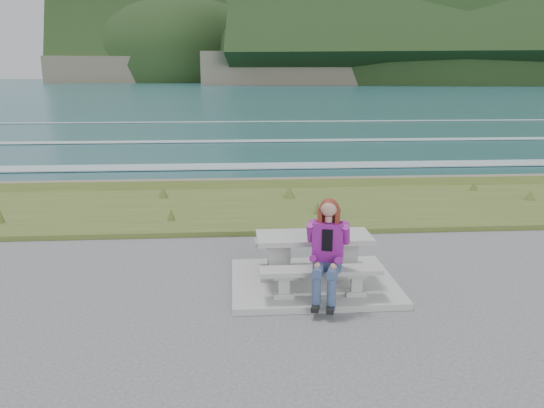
# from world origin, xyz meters

# --- Properties ---
(concrete_slab) EXTENTS (2.60, 2.10, 0.10)m
(concrete_slab) POSITION_xyz_m (0.00, 0.00, 0.05)
(concrete_slab) COLOR #B0B0AB
(concrete_slab) RESTS_ON ground
(picnic_table) EXTENTS (1.80, 0.75, 0.75)m
(picnic_table) POSITION_xyz_m (0.00, 0.00, 0.68)
(picnic_table) COLOR #B0B0AB
(picnic_table) RESTS_ON concrete_slab
(bench_landward) EXTENTS (1.80, 0.35, 0.45)m
(bench_landward) POSITION_xyz_m (0.00, -0.70, 0.45)
(bench_landward) COLOR #B0B0AB
(bench_landward) RESTS_ON concrete_slab
(bench_seaward) EXTENTS (1.80, 0.35, 0.45)m
(bench_seaward) POSITION_xyz_m (0.00, 0.70, 0.45)
(bench_seaward) COLOR #B0B0AB
(bench_seaward) RESTS_ON concrete_slab
(grass_verge) EXTENTS (160.00, 4.50, 0.22)m
(grass_verge) POSITION_xyz_m (0.00, 5.00, 0.00)
(grass_verge) COLOR #3B4E1D
(grass_verge) RESTS_ON ground
(shore_drop) EXTENTS (160.00, 0.80, 2.20)m
(shore_drop) POSITION_xyz_m (0.00, 7.90, 0.00)
(shore_drop) COLOR #6F6353
(shore_drop) RESTS_ON ground
(ocean) EXTENTS (1600.00, 1600.00, 0.09)m
(ocean) POSITION_xyz_m (0.00, 25.09, -1.74)
(ocean) COLOR #1E4E55
(ocean) RESTS_ON ground
(headland_range) EXTENTS (729.83, 363.95, 179.65)m
(headland_range) POSITION_xyz_m (190.45, 398.45, 9.90)
(headland_range) COLOR #6F6353
(headland_range) RESTS_ON ground
(seated_woman) EXTENTS (0.61, 0.84, 1.50)m
(seated_woman) POSITION_xyz_m (0.06, -0.84, 0.65)
(seated_woman) COLOR navy
(seated_woman) RESTS_ON concrete_slab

